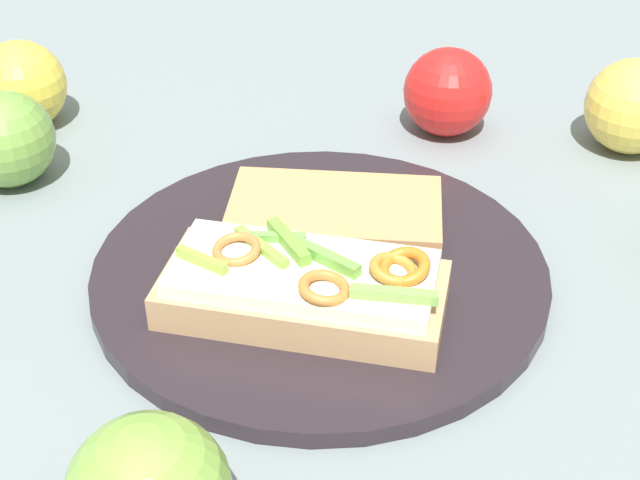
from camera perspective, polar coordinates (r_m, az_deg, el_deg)
The scene contains 8 objects.
ground_plane at distance 0.63m, azimuth 0.00°, elevation -2.40°, with size 2.00×2.00×0.00m, color slate.
plate at distance 0.63m, azimuth 0.00°, elevation -1.95°, with size 0.31×0.31×0.01m, color black.
sandwich at distance 0.57m, azimuth -0.94°, elevation -2.97°, with size 0.12×0.19×0.05m.
bread_slice_side at distance 0.66m, azimuth 0.93°, elevation 1.68°, with size 0.15×0.09×0.02m, color tan.
apple_0 at distance 0.81m, azimuth 18.96°, elevation 7.91°, with size 0.08×0.08×0.08m, color #E2C049.
apple_1 at distance 0.76m, azimuth -19.03°, elevation 5.99°, with size 0.08×0.08×0.08m, color #6E9C40.
apple_2 at distance 0.84m, azimuth -18.15°, elevation 9.17°, with size 0.08×0.08×0.08m, color gold.
apple_5 at distance 0.80m, azimuth 7.97°, elevation 9.14°, with size 0.08×0.08×0.08m, color red.
Camera 1 is at (0.46, 0.21, 0.38)m, focal length 51.28 mm.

